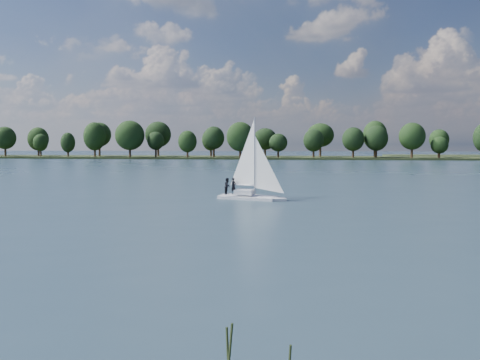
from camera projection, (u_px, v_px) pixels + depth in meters
The scene contains 4 objects.
ground at pixel (246, 172), 118.54m from camera, with size 700.00×700.00×0.00m, color #233342.
far_shore at pixel (280, 158), 229.14m from camera, with size 660.00×40.00×1.50m, color black.
sailboat at pixel (248, 176), 58.41m from camera, with size 7.41×4.01×9.40m.
treeline at pixel (275, 139), 224.59m from camera, with size 563.02×73.96×17.99m.
Camera 1 is at (15.64, -17.36, 6.06)m, focal length 40.00 mm.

